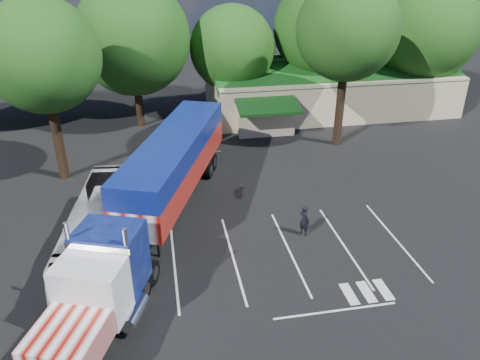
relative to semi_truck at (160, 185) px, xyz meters
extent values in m
plane|color=black|center=(3.64, 2.04, -2.77)|extent=(120.00, 120.00, 0.00)
cube|color=#BFAF8E|center=(17.64, 20.04, -0.77)|extent=(24.00, 11.00, 4.00)
cube|color=#154A18|center=(17.64, 17.64, 1.73)|extent=(24.20, 6.25, 2.10)
cube|color=#154A18|center=(17.64, 22.44, 1.73)|extent=(24.20, 6.25, 2.10)
cube|color=#BFAF8E|center=(9.64, 14.34, -1.37)|extent=(5.00, 2.50, 2.80)
cube|color=#154A18|center=(9.64, 13.04, 0.13)|extent=(5.40, 3.19, 0.80)
cylinder|color=black|center=(-9.36, 19.84, -0.77)|extent=(0.70, 0.70, 4.00)
sphere|color=#194814|center=(-9.36, 19.84, 4.38)|extent=(8.40, 8.40, 8.40)
cylinder|color=black|center=(-1.36, 18.24, -0.62)|extent=(0.70, 0.70, 4.30)
sphere|color=#194814|center=(-1.36, 18.24, 5.28)|extent=(10.00, 10.00, 10.00)
cylinder|color=black|center=(7.64, 19.54, -0.97)|extent=(0.70, 0.70, 3.60)
sphere|color=#194814|center=(7.64, 19.54, 3.83)|extent=(8.00, 8.00, 8.00)
cylinder|color=black|center=(16.64, 20.04, -0.52)|extent=(0.70, 0.70, 4.50)
sphere|color=#194814|center=(16.64, 20.04, 5.33)|extent=(9.60, 9.60, 9.60)
cylinder|color=black|center=(26.64, 18.84, -0.82)|extent=(0.70, 0.70, 3.90)
sphere|color=#194814|center=(26.64, 18.84, 5.03)|extent=(10.40, 10.40, 10.40)
cylinder|color=black|center=(-6.86, 8.04, 0.23)|extent=(0.70, 0.70, 6.00)
sphere|color=#194814|center=(-6.86, 8.04, 6.08)|extent=(7.60, 7.60, 7.60)
cylinder|color=black|center=(15.14, 10.54, 0.48)|extent=(0.70, 0.70, 6.50)
sphere|color=#194814|center=(15.14, 10.54, 6.73)|extent=(8.00, 8.00, 8.00)
cube|color=black|center=(-2.95, -7.88, -1.91)|extent=(3.86, 7.86, 0.28)
cube|color=white|center=(-3.91, -10.44, -1.12)|extent=(3.41, 3.47, 1.31)
cube|color=silver|center=(-3.11, -8.31, -0.43)|extent=(3.30, 2.70, 2.62)
cube|color=black|center=(-3.37, -9.00, 0.13)|extent=(2.48, 1.00, 1.14)
cube|color=white|center=(-2.77, -7.40, 1.04)|extent=(2.81, 1.14, 0.28)
cube|color=#0C1159|center=(-2.39, -6.39, -0.21)|extent=(3.46, 3.13, 3.07)
cylinder|color=white|center=(-3.98, -6.89, 0.19)|extent=(0.26, 0.26, 3.87)
cylinder|color=white|center=(-1.53, -7.81, 0.19)|extent=(0.26, 0.26, 3.87)
cylinder|color=white|center=(-4.35, -7.24, -1.91)|extent=(1.34, 1.97, 0.75)
cylinder|color=white|center=(-1.48, -8.32, -1.91)|extent=(1.34, 1.97, 0.75)
cube|color=white|center=(1.08, 2.88, -0.32)|extent=(7.88, 14.67, 1.71)
cube|color=navy|center=(1.08, 2.88, 1.21)|extent=(7.88, 14.67, 1.37)
cube|color=black|center=(2.75, 7.35, -1.80)|extent=(2.68, 4.21, 0.40)
cube|color=black|center=(-1.82, -2.60, -1.97)|extent=(0.18, 0.18, 1.59)
cube|color=black|center=(-0.33, -3.16, -1.97)|extent=(0.18, 0.18, 1.59)
cube|color=white|center=(3.67, 9.80, -2.25)|extent=(2.60, 1.09, 0.14)
cylinder|color=black|center=(-3.39, -5.65, -2.14)|extent=(0.81, 1.31, 1.25)
cylinder|color=black|center=(-1.16, -6.49, -2.14)|extent=(0.81, 1.31, 1.25)
cylinder|color=black|center=(-2.95, -4.48, -2.14)|extent=(0.81, 1.31, 1.25)
cylinder|color=black|center=(-0.72, -5.32, -2.14)|extent=(0.81, 1.31, 1.25)
cylinder|color=black|center=(1.32, 6.92, -2.14)|extent=(0.81, 1.31, 1.25)
cylinder|color=black|center=(3.55, 6.08, -2.14)|extent=(0.81, 1.31, 1.25)
cylinder|color=black|center=(1.80, 8.20, -2.14)|extent=(0.81, 1.31, 1.25)
cylinder|color=black|center=(4.03, 7.36, -2.14)|extent=(0.81, 1.31, 1.25)
imported|color=black|center=(8.14, -2.42, -1.82)|extent=(0.73, 0.82, 1.90)
imported|color=black|center=(5.44, 3.04, -2.37)|extent=(0.78, 1.58, 0.80)
imported|color=silver|center=(-3.36, -2.10, -1.21)|extent=(3.77, 11.40, 3.12)
imported|color=#A2A5A9|center=(8.64, 16.04, -2.12)|extent=(4.14, 2.97, 1.30)
camera|label=1|loc=(0.20, -24.61, 12.55)|focal=35.00mm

